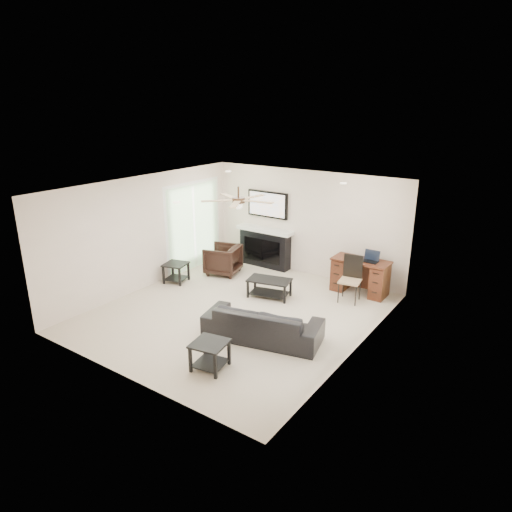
{
  "coord_description": "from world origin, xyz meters",
  "views": [
    {
      "loc": [
        4.98,
        -6.54,
        3.96
      ],
      "look_at": [
        0.09,
        0.54,
        1.06
      ],
      "focal_mm": 32.0,
      "sensor_mm": 36.0,
      "label": 1
    }
  ],
  "objects_px": {
    "sofa": "(263,323)",
    "fireplace_unit": "(265,230)",
    "desk": "(360,276)",
    "coffee_table": "(269,288)",
    "armchair": "(223,260)"
  },
  "relations": [
    {
      "from": "armchair",
      "to": "desk",
      "type": "relative_size",
      "value": 0.64
    },
    {
      "from": "coffee_table",
      "to": "armchair",
      "type": "bearing_deg",
      "value": 148.83
    },
    {
      "from": "sofa",
      "to": "desk",
      "type": "height_order",
      "value": "desk"
    },
    {
      "from": "sofa",
      "to": "coffee_table",
      "type": "distance_m",
      "value": 1.84
    },
    {
      "from": "sofa",
      "to": "fireplace_unit",
      "type": "bearing_deg",
      "value": -70.06
    },
    {
      "from": "coffee_table",
      "to": "desk",
      "type": "bearing_deg",
      "value": 28.03
    },
    {
      "from": "fireplace_unit",
      "to": "desk",
      "type": "xyz_separation_m",
      "value": [
        2.65,
        -0.25,
        -0.57
      ]
    },
    {
      "from": "desk",
      "to": "coffee_table",
      "type": "bearing_deg",
      "value": -138.73
    },
    {
      "from": "sofa",
      "to": "desk",
      "type": "bearing_deg",
      "value": -114.7
    },
    {
      "from": "armchair",
      "to": "desk",
      "type": "xyz_separation_m",
      "value": [
        3.19,
        0.76,
        0.03
      ]
    },
    {
      "from": "sofa",
      "to": "armchair",
      "type": "height_order",
      "value": "armchair"
    },
    {
      "from": "fireplace_unit",
      "to": "desk",
      "type": "distance_m",
      "value": 2.73
    },
    {
      "from": "armchair",
      "to": "fireplace_unit",
      "type": "xyz_separation_m",
      "value": [
        0.54,
        1.01,
        0.6
      ]
    },
    {
      "from": "fireplace_unit",
      "to": "coffee_table",
      "type": "bearing_deg",
      "value": -53.38
    },
    {
      "from": "fireplace_unit",
      "to": "desk",
      "type": "relative_size",
      "value": 1.57
    }
  ]
}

